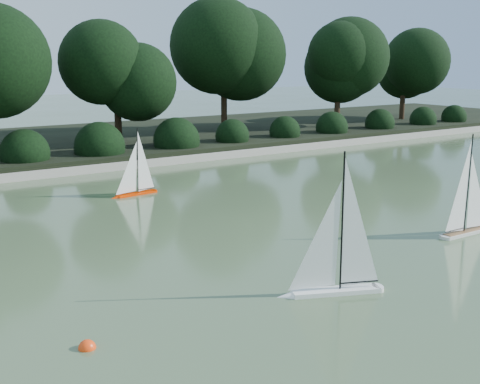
# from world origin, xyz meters

# --- Properties ---
(ground) EXTENTS (80.00, 80.00, 0.00)m
(ground) POSITION_xyz_m (0.00, 0.00, 0.00)
(ground) COLOR #3A5030
(ground) RESTS_ON ground
(pond_coping) EXTENTS (40.00, 0.35, 0.18)m
(pond_coping) POSITION_xyz_m (0.00, 9.00, 0.09)
(pond_coping) COLOR gray
(pond_coping) RESTS_ON ground
(far_bank) EXTENTS (40.00, 8.00, 0.30)m
(far_bank) POSITION_xyz_m (0.00, 13.00, 0.15)
(far_bank) COLOR black
(far_bank) RESTS_ON ground
(tree_line) EXTENTS (26.31, 3.93, 4.39)m
(tree_line) POSITION_xyz_m (1.23, 11.44, 2.64)
(tree_line) COLOR black
(tree_line) RESTS_ON ground
(shrub_hedge) EXTENTS (29.10, 1.10, 1.10)m
(shrub_hedge) POSITION_xyz_m (0.00, 9.90, 0.45)
(shrub_hedge) COLOR black
(shrub_hedge) RESTS_ON ground
(sailboat_white_a) EXTENTS (1.27, 0.67, 1.78)m
(sailboat_white_a) POSITION_xyz_m (-1.06, 0.13, 0.28)
(sailboat_white_a) COLOR white
(sailboat_white_a) RESTS_ON ground
(sailboat_white_b) EXTENTS (1.23, 0.21, 1.68)m
(sailboat_white_b) POSITION_xyz_m (2.46, 0.77, 0.26)
(sailboat_white_b) COLOR silver
(sailboat_white_b) RESTS_ON ground
(sailboat_orange) EXTENTS (1.05, 0.28, 1.43)m
(sailboat_orange) POSITION_xyz_m (-0.88, 6.15, 0.22)
(sailboat_orange) COLOR #F83100
(sailboat_orange) RESTS_ON ground
(race_buoy) EXTENTS (0.17, 0.17, 0.17)m
(race_buoy) POSITION_xyz_m (-3.88, 0.37, 0.00)
(race_buoy) COLOR #FF3D0D
(race_buoy) RESTS_ON ground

